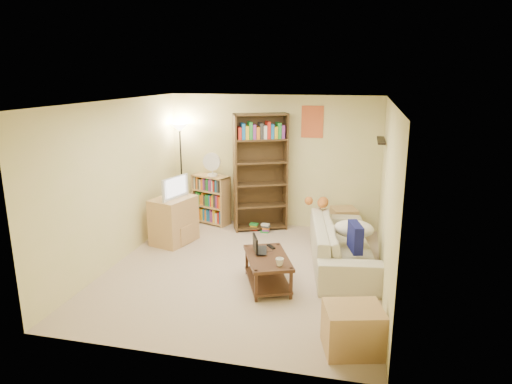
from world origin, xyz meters
The scene contains 19 objects.
room centered at (0.00, 0.01, 1.62)m, with size 4.50×4.54×2.52m.
sofa centered at (1.42, 0.55, 0.33)m, with size 1.24×2.39×0.66m, color beige.
navy_pillow centered at (1.61, 0.08, 0.63)m, with size 0.44×0.13×0.39m, color #131653.
cream_blanket centered at (1.58, 0.63, 0.57)m, with size 0.61×0.44×0.26m, color white.
tabby_cat centered at (0.99, 1.37, 0.75)m, with size 0.53×0.25×0.18m.
coffee_table centered at (0.45, -0.42, 0.28)m, with size 0.88×1.11×0.44m.
laptop centered at (0.39, -0.26, 0.45)m, with size 0.29×0.39×0.03m, color black.
laptop_screen centered at (0.25, -0.32, 0.57)m, with size 0.01×0.33×0.22m, color white.
mug centered at (0.67, -0.69, 0.49)m, with size 0.15×0.15×0.10m, color white.
tv_remote centered at (0.43, -0.08, 0.45)m, with size 0.05×0.17×0.02m, color black.
tv_stand centered at (-1.49, 0.87, 0.40)m, with size 0.54×0.75×0.80m, color tan.
television centered at (-1.49, 0.87, 1.00)m, with size 0.26×0.66×0.38m, color black.
tall_bookshelf centered at (-0.17, 1.91, 1.15)m, with size 1.03×0.70×2.18m.
short_bookshelf centered at (-1.20, 2.03, 0.48)m, with size 0.81×0.54×0.97m.
desk_fan centered at (-1.15, 1.99, 1.20)m, with size 0.34×0.19×0.45m.
floor_lamp centered at (-1.80, 2.05, 1.55)m, with size 0.33×0.33×1.94m.
side_table centered at (1.38, 1.97, 0.25)m, with size 0.43×0.43×0.49m, color tan.
end_cabinet centered at (1.65, -1.72, 0.25)m, with size 0.60×0.50×0.50m, color tan.
book_stacks centered at (-0.14, 1.76, 0.07)m, with size 0.39×0.19×0.16m.
Camera 1 is at (1.64, -6.15, 2.87)m, focal length 32.00 mm.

